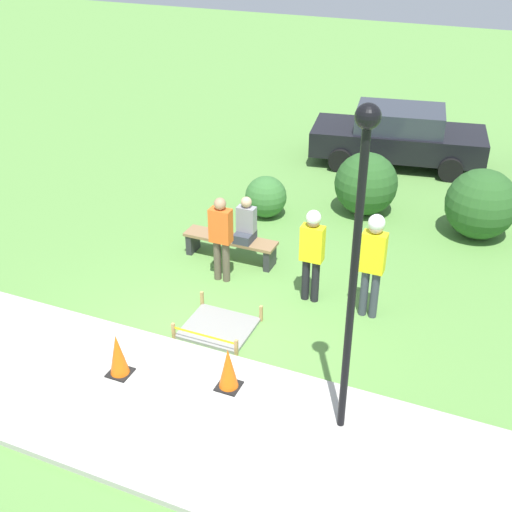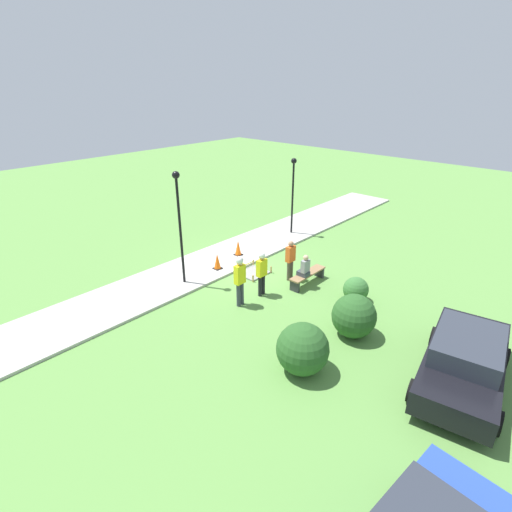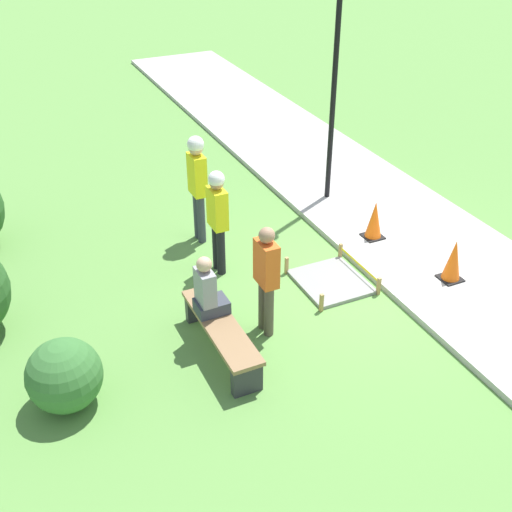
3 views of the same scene
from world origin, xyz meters
The scene contains 12 objects.
ground_plane centered at (0.00, 0.00, 0.00)m, with size 60.00×60.00×0.00m, color #5B8E42.
sidewalk centered at (0.00, -1.41, 0.05)m, with size 28.00×2.83×0.10m.
wet_concrete_patch centered at (0.16, 0.63, 0.04)m, with size 1.18×1.07×0.30m.
traffic_cone_near_patch centered at (-0.65, -1.06, 0.45)m, with size 0.34×0.34×0.71m.
traffic_cone_far_patch centered at (0.98, -0.69, 0.44)m, with size 0.34×0.34×0.69m.
park_bench centered at (-0.64, 2.85, 0.35)m, with size 1.88×0.44×0.49m.
person_seated_on_bench centered at (-0.33, 2.90, 0.84)m, with size 0.36×0.44×0.89m.
worker_supervisor centered at (1.27, 2.09, 1.06)m, with size 0.40×0.26×1.77m.
worker_assistant centered at (2.35, 2.02, 1.18)m, with size 0.40×0.28×1.93m.
bystander_in_orange_shirt centered at (-0.47, 2.09, 0.95)m, with size 0.40×0.22×1.69m.
lamppost_near centered at (2.69, -0.78, 2.95)m, with size 0.28×0.28×4.44m.
shrub_rounded_near centered at (-0.74, 4.93, 0.47)m, with size 0.93×0.93×0.93m.
Camera 3 is at (-6.97, 5.29, 5.79)m, focal length 45.00 mm.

